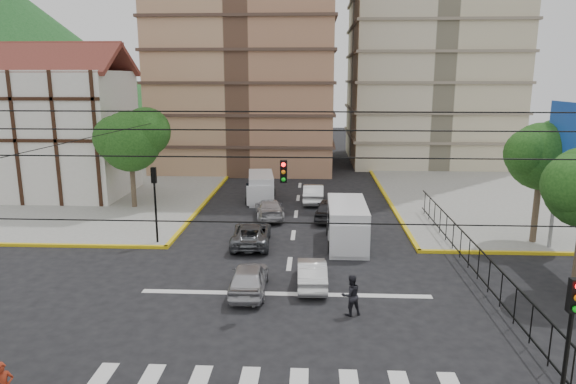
# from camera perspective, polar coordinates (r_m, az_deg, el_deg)

# --- Properties ---
(ground) EXTENTS (160.00, 160.00, 0.00)m
(ground) POSITION_cam_1_polar(r_m,az_deg,el_deg) (22.34, -0.46, -12.50)
(ground) COLOR black
(ground) RESTS_ON ground
(sidewalk_nw) EXTENTS (26.00, 26.00, 0.15)m
(sidewalk_nw) POSITION_cam_1_polar(r_m,az_deg,el_deg) (46.39, -24.39, -0.24)
(sidewalk_nw) COLOR gray
(sidewalk_nw) RESTS_ON ground
(sidewalk_ne) EXTENTS (26.00, 26.00, 0.15)m
(sidewalk_ne) POSITION_cam_1_polar(r_m,az_deg,el_deg) (45.37, 27.28, -0.79)
(sidewalk_ne) COLOR gray
(sidewalk_ne) RESTS_ON ground
(stop_line) EXTENTS (13.00, 0.40, 0.01)m
(stop_line) POSITION_cam_1_polar(r_m,az_deg,el_deg) (23.42, -0.29, -11.24)
(stop_line) COLOR silver
(stop_line) RESTS_ON ground
(tudor_building) EXTENTS (10.80, 8.05, 12.23)m
(tudor_building) POSITION_cam_1_polar(r_m,az_deg,el_deg) (45.17, -23.85, 6.16)
(tudor_building) COLOR silver
(tudor_building) RESTS_ON ground
(park_fence) EXTENTS (0.10, 22.50, 1.66)m
(park_fence) POSITION_cam_1_polar(r_m,az_deg,el_deg) (27.58, 19.34, -8.24)
(park_fence) COLOR black
(park_fence) RESTS_ON ground
(tree_park_c) EXTENTS (4.65, 3.80, 7.25)m
(tree_park_c) POSITION_cam_1_polar(r_m,az_deg,el_deg) (32.20, 26.51, 3.89)
(tree_park_c) COLOR #473828
(tree_park_c) RESTS_ON ground
(tree_tudor) EXTENTS (5.39, 4.40, 7.43)m
(tree_tudor) POSITION_cam_1_polar(r_m,az_deg,el_deg) (38.73, -17.00, 5.74)
(tree_tudor) COLOR #473828
(tree_tudor) RESTS_ON ground
(traffic_light_se) EXTENTS (0.28, 0.22, 4.40)m
(traffic_light_se) POSITION_cam_1_polar(r_m,az_deg,el_deg) (15.42, 28.81, -13.41)
(traffic_light_se) COLOR black
(traffic_light_se) RESTS_ON ground
(traffic_light_nw) EXTENTS (0.28, 0.22, 4.40)m
(traffic_light_nw) POSITION_cam_1_polar(r_m,az_deg,el_deg) (30.08, -14.59, -0.03)
(traffic_light_nw) COLOR black
(traffic_light_nw) RESTS_ON ground
(traffic_light_hanging) EXTENTS (18.00, 9.12, 0.92)m
(traffic_light_hanging) POSITION_cam_1_polar(r_m,az_deg,el_deg) (18.54, -0.85, 1.49)
(traffic_light_hanging) COLOR black
(traffic_light_hanging) RESTS_ON ground
(van_right_lane) EXTENTS (2.28, 5.45, 2.45)m
(van_right_lane) POSITION_cam_1_polar(r_m,az_deg,el_deg) (29.52, 6.61, -3.78)
(van_right_lane) COLOR silver
(van_right_lane) RESTS_ON ground
(van_left_lane) EXTENTS (2.41, 4.94, 2.14)m
(van_left_lane) POSITION_cam_1_polar(r_m,az_deg,el_deg) (39.99, -3.06, 0.40)
(van_left_lane) COLOR silver
(van_left_lane) RESTS_ON ground
(car_silver_front_left) EXTENTS (1.68, 4.04, 1.37)m
(car_silver_front_left) POSITION_cam_1_polar(r_m,az_deg,el_deg) (23.42, -4.36, -9.48)
(car_silver_front_left) COLOR #B7B7BC
(car_silver_front_left) RESTS_ON ground
(car_white_front_right) EXTENTS (1.44, 3.83, 1.25)m
(car_white_front_right) POSITION_cam_1_polar(r_m,az_deg,el_deg) (24.09, 2.67, -8.97)
(car_white_front_right) COLOR white
(car_white_front_right) RESTS_ON ground
(car_grey_mid_left) EXTENTS (2.37, 4.74, 1.29)m
(car_grey_mid_left) POSITION_cam_1_polar(r_m,az_deg,el_deg) (29.80, -4.11, -4.67)
(car_grey_mid_left) COLOR #54575B
(car_grey_mid_left) RESTS_ON ground
(car_silver_rear_left) EXTENTS (2.50, 4.72, 1.30)m
(car_silver_rear_left) POSITION_cam_1_polar(r_m,az_deg,el_deg) (35.32, -2.10, -1.88)
(car_silver_rear_left) COLOR #B6B6BB
(car_silver_rear_left) RESTS_ON ground
(car_darkgrey_mid_right) EXTENTS (2.29, 4.51, 1.47)m
(car_darkgrey_mid_right) POSITION_cam_1_polar(r_m,az_deg,el_deg) (35.02, 4.61, -1.89)
(car_darkgrey_mid_right) COLOR #252528
(car_darkgrey_mid_right) RESTS_ON ground
(car_white_rear_right) EXTENTS (1.60, 4.42, 1.45)m
(car_white_rear_right) POSITION_cam_1_polar(r_m,az_deg,el_deg) (39.73, 2.85, -0.15)
(car_white_rear_right) COLOR white
(car_white_rear_right) RESTS_ON ground
(pedestrian_crosswalk) EXTENTS (1.00, 0.90, 1.71)m
(pedestrian_crosswalk) POSITION_cam_1_polar(r_m,az_deg,el_deg) (21.36, 7.00, -11.30)
(pedestrian_crosswalk) COLOR black
(pedestrian_crosswalk) RESTS_ON ground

